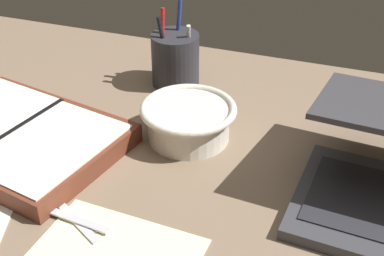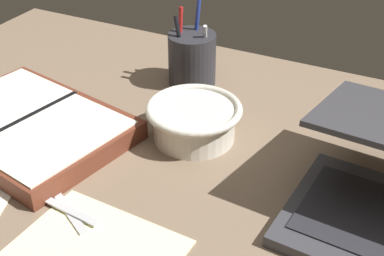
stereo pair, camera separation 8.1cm
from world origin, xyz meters
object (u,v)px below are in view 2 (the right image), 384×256
bowl (194,120)px  pen_cup (192,59)px  planner (28,126)px  scissors (50,196)px

bowl → pen_cup: size_ratio=0.97×
pen_cup → planner: bearing=-119.1°
pen_cup → scissors: 41.45cm
planner → scissors: (13.98, -11.50, -1.44)cm
pen_cup → scissors: size_ratio=1.23×
scissors → bowl: bearing=81.4°
pen_cup → bowl: bearing=-62.3°
scissors → pen_cup: bearing=104.2°
bowl → planner: 28.42cm
bowl → planner: size_ratio=0.43×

